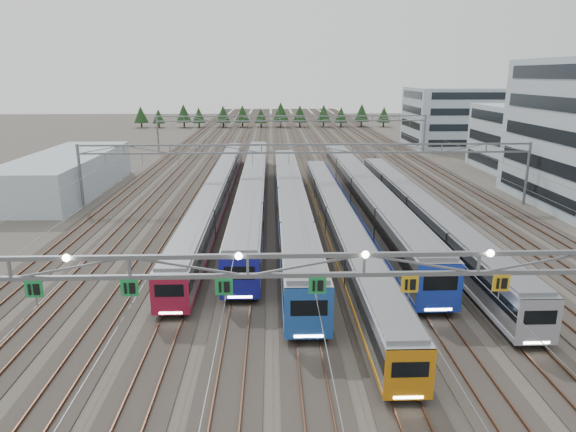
{
  "coord_description": "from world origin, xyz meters",
  "views": [
    {
      "loc": [
        -4.42,
        -23.02,
        16.13
      ],
      "look_at": [
        -2.92,
        22.63,
        3.5
      ],
      "focal_mm": 32.0,
      "sensor_mm": 36.0,
      "label": 1
    }
  ],
  "objects_px": {
    "train_c": "(291,202)",
    "gantry_far": "(292,123)",
    "train_f": "(418,211)",
    "train_d": "(338,221)",
    "train_a": "(218,189)",
    "depot_bldg_mid": "(525,138)",
    "depot_bldg_north": "(458,117)",
    "gantry_mid": "(307,156)",
    "gantry_near": "(363,270)",
    "train_b": "(254,187)",
    "west_shed": "(66,174)",
    "train_e": "(364,193)"
  },
  "relations": [
    {
      "from": "train_c",
      "to": "gantry_far",
      "type": "distance_m",
      "value": 52.15
    },
    {
      "from": "train_c",
      "to": "train_f",
      "type": "relative_size",
      "value": 1.1
    },
    {
      "from": "train_c",
      "to": "train_d",
      "type": "distance_m",
      "value": 8.05
    },
    {
      "from": "train_f",
      "to": "gantry_far",
      "type": "xyz_separation_m",
      "value": [
        -11.25,
        55.55,
        4.39
      ]
    },
    {
      "from": "train_a",
      "to": "depot_bldg_mid",
      "type": "height_order",
      "value": "depot_bldg_mid"
    },
    {
      "from": "depot_bldg_north",
      "to": "gantry_mid",
      "type": "bearing_deg",
      "value": -124.94
    },
    {
      "from": "train_a",
      "to": "depot_bldg_mid",
      "type": "bearing_deg",
      "value": 24.15
    },
    {
      "from": "gantry_far",
      "to": "gantry_near",
      "type": "bearing_deg",
      "value": -90.03
    },
    {
      "from": "train_a",
      "to": "train_b",
      "type": "height_order",
      "value": "train_b"
    },
    {
      "from": "train_c",
      "to": "west_shed",
      "type": "distance_m",
      "value": 35.19
    },
    {
      "from": "depot_bldg_mid",
      "to": "depot_bldg_north",
      "type": "relative_size",
      "value": 0.73
    },
    {
      "from": "gantry_far",
      "to": "depot_bldg_mid",
      "type": "relative_size",
      "value": 3.52
    },
    {
      "from": "gantry_mid",
      "to": "west_shed",
      "type": "bearing_deg",
      "value": 164.33
    },
    {
      "from": "train_b",
      "to": "west_shed",
      "type": "distance_m",
      "value": 27.73
    },
    {
      "from": "train_d",
      "to": "gantry_mid",
      "type": "xyz_separation_m",
      "value": [
        -2.25,
        13.6,
        4.5
      ]
    },
    {
      "from": "west_shed",
      "to": "train_f",
      "type": "bearing_deg",
      "value": -24.04
    },
    {
      "from": "train_b",
      "to": "gantry_mid",
      "type": "relative_size",
      "value": 1.1
    },
    {
      "from": "gantry_mid",
      "to": "gantry_far",
      "type": "xyz_separation_m",
      "value": [
        0.0,
        45.0,
        0.0
      ]
    },
    {
      "from": "train_d",
      "to": "west_shed",
      "type": "distance_m",
      "value": 42.45
    },
    {
      "from": "gantry_far",
      "to": "depot_bldg_mid",
      "type": "distance_m",
      "value": 44.49
    },
    {
      "from": "train_e",
      "to": "train_f",
      "type": "xyz_separation_m",
      "value": [
        4.5,
        -7.9,
        -0.29
      ]
    },
    {
      "from": "train_c",
      "to": "west_shed",
      "type": "relative_size",
      "value": 1.88
    },
    {
      "from": "train_c",
      "to": "gantry_near",
      "type": "distance_m",
      "value": 33.61
    },
    {
      "from": "train_d",
      "to": "gantry_mid",
      "type": "relative_size",
      "value": 0.98
    },
    {
      "from": "train_f",
      "to": "gantry_near",
      "type": "xyz_separation_m",
      "value": [
        -11.3,
        -29.56,
        5.09
      ]
    },
    {
      "from": "train_b",
      "to": "depot_bldg_north",
      "type": "distance_m",
      "value": 70.49
    },
    {
      "from": "depot_bldg_north",
      "to": "train_c",
      "type": "bearing_deg",
      "value": -123.3
    },
    {
      "from": "depot_bldg_mid",
      "to": "train_f",
      "type": "bearing_deg",
      "value": -128.96
    },
    {
      "from": "train_f",
      "to": "gantry_mid",
      "type": "relative_size",
      "value": 0.91
    },
    {
      "from": "gantry_near",
      "to": "depot_bldg_mid",
      "type": "relative_size",
      "value": 3.52
    },
    {
      "from": "gantry_mid",
      "to": "depot_bldg_mid",
      "type": "xyz_separation_m",
      "value": [
        39.24,
        24.06,
        -0.86
      ]
    },
    {
      "from": "gantry_mid",
      "to": "west_shed",
      "type": "relative_size",
      "value": 1.88
    },
    {
      "from": "train_d",
      "to": "train_f",
      "type": "relative_size",
      "value": 1.08
    },
    {
      "from": "train_b",
      "to": "depot_bldg_north",
      "type": "height_order",
      "value": "depot_bldg_north"
    },
    {
      "from": "depot_bldg_mid",
      "to": "train_b",
      "type": "bearing_deg",
      "value": -154.2
    },
    {
      "from": "train_a",
      "to": "depot_bldg_north",
      "type": "xyz_separation_m",
      "value": [
        50.0,
        54.06,
        4.67
      ]
    },
    {
      "from": "train_a",
      "to": "gantry_far",
      "type": "distance_m",
      "value": 45.23
    },
    {
      "from": "train_a",
      "to": "train_d",
      "type": "height_order",
      "value": "train_a"
    },
    {
      "from": "gantry_near",
      "to": "west_shed",
      "type": "bearing_deg",
      "value": 124.0
    },
    {
      "from": "gantry_far",
      "to": "west_shed",
      "type": "bearing_deg",
      "value": -133.18
    },
    {
      "from": "train_a",
      "to": "train_e",
      "type": "distance_m",
      "value": 18.46
    },
    {
      "from": "train_e",
      "to": "train_f",
      "type": "relative_size",
      "value": 1.13
    },
    {
      "from": "train_b",
      "to": "train_e",
      "type": "xyz_separation_m",
      "value": [
        13.5,
        -4.49,
        0.11
      ]
    },
    {
      "from": "train_b",
      "to": "train_d",
      "type": "distance_m",
      "value": 17.87
    },
    {
      "from": "gantry_near",
      "to": "depot_bldg_north",
      "type": "bearing_deg",
      "value": 67.91
    },
    {
      "from": "train_a",
      "to": "train_c",
      "type": "bearing_deg",
      "value": -42.88
    },
    {
      "from": "train_b",
      "to": "gantry_far",
      "type": "distance_m",
      "value": 43.9
    },
    {
      "from": "gantry_far",
      "to": "west_shed",
      "type": "relative_size",
      "value": 1.88
    },
    {
      "from": "train_b",
      "to": "train_e",
      "type": "bearing_deg",
      "value": -18.38
    },
    {
      "from": "train_e",
      "to": "train_a",
      "type": "bearing_deg",
      "value": 167.24
    }
  ]
}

